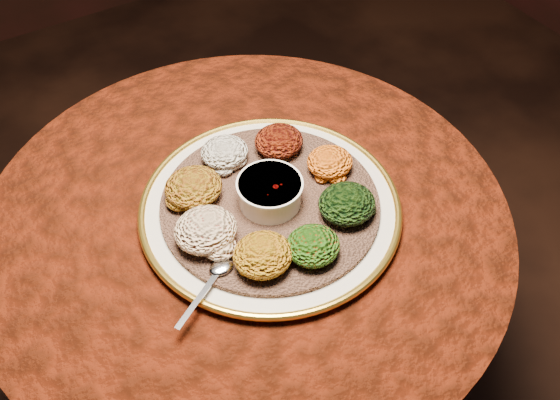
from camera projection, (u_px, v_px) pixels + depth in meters
table at (249, 270)px, 1.26m from camera, size 0.96×0.96×0.73m
platter at (270, 208)px, 1.12m from camera, size 0.53×0.53×0.02m
injera at (270, 204)px, 1.11m from camera, size 0.46×0.46×0.01m
stew_bowl at (270, 191)px, 1.08m from camera, size 0.12×0.12×0.05m
spoon at (218, 272)px, 1.00m from camera, size 0.13×0.08×0.01m
portion_ayib at (224, 152)px, 1.16m from camera, size 0.09×0.08×0.04m
portion_kitfo at (279, 141)px, 1.18m from camera, size 0.09×0.09×0.04m
portion_tikil at (330, 162)px, 1.14m from camera, size 0.09×0.08×0.04m
portion_gomen at (347, 204)px, 1.07m from camera, size 0.10×0.10×0.05m
portion_mixveg at (313, 246)px, 1.01m from camera, size 0.09×0.09×0.04m
portion_kik at (263, 255)px, 1.00m from camera, size 0.10×0.09×0.05m
portion_timatim at (206, 230)px, 1.03m from camera, size 0.11×0.10×0.05m
portion_shiro at (193, 187)px, 1.09m from camera, size 0.10×0.10×0.05m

